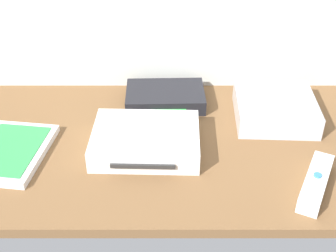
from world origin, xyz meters
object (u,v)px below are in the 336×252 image
Objects in this scene: game_console at (146,140)px; mini_computer at (275,108)px; game_case at (10,152)px; network_router at (165,97)px; remote_wand at (316,183)px.

mini_computer reaches higher than game_console.
game_case is 1.13× the size of network_router.
mini_computer is 24.99cm from network_router.
mini_computer reaches higher than remote_wand.
game_case is (-54.59, -13.47, -1.88)cm from mini_computer.
mini_computer is at bearing 21.62° from game_case.
remote_wand is (26.92, -29.79, -0.19)cm from network_router.
game_console is 18.30cm from network_router.
game_console is at bearing 11.94° from game_case.
mini_computer reaches higher than game_case.
remote_wand reaches higher than game_case.
game_console is 32.91cm from remote_wand.
game_case is 1.39× the size of remote_wand.
game_case is 58.23cm from remote_wand.
game_case is at bearing -166.14° from mini_computer.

